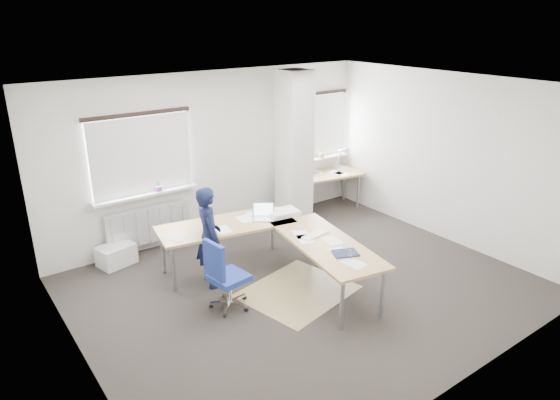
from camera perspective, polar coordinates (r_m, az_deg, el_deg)
ground at (r=7.23m, az=2.85°, el=-9.85°), size 6.00×6.00×0.00m
room_shell at (r=6.97m, az=1.93°, el=4.66°), size 6.04×5.04×2.82m
floor_mat at (r=7.10m, az=2.01°, el=-10.39°), size 1.67×1.50×0.01m
white_crate at (r=8.14m, az=-18.20°, el=-5.99°), size 0.60×0.48×0.32m
desk_main at (r=7.13m, az=-0.36°, el=-3.98°), size 2.40×2.98×0.96m
desk_side at (r=9.80m, az=5.31°, el=2.81°), size 1.50×0.93×1.22m
task_chair at (r=6.63m, az=-6.06°, el=-10.13°), size 0.55×0.55×1.01m
person at (r=7.03m, az=-8.14°, el=-4.20°), size 0.43×0.58×1.47m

